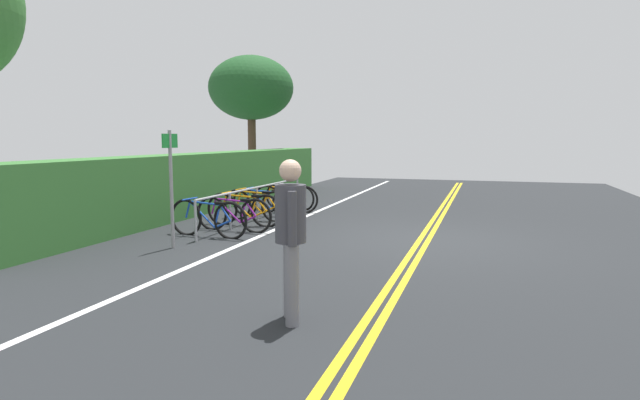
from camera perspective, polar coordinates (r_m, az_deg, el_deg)
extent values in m
cube|color=#232628|center=(9.93, 11.34, -4.49)|extent=(29.37, 11.72, 0.05)
cube|color=gold|center=(9.91, 11.80, -4.36)|extent=(26.43, 0.10, 0.00)
cube|color=gold|center=(9.93, 10.88, -4.32)|extent=(26.43, 0.10, 0.00)
cube|color=white|center=(10.70, -5.35, -3.42)|extent=(26.43, 0.12, 0.00)
cylinder|color=#9EA0A5|center=(9.77, -13.51, -2.29)|extent=(0.05, 0.05, 0.77)
cylinder|color=#9EA0A5|center=(10.93, -9.86, -1.25)|extent=(0.05, 0.05, 0.77)
cylinder|color=#9EA0A5|center=(12.13, -6.91, -0.42)|extent=(0.05, 0.05, 0.77)
cylinder|color=#9EA0A5|center=(13.35, -4.50, 0.27)|extent=(0.05, 0.05, 0.77)
cylinder|color=#9EA0A5|center=(14.60, -2.50, 0.84)|extent=(0.05, 0.05, 0.77)
cylinder|color=#9EA0A5|center=(12.08, -6.94, 1.39)|extent=(5.38, 0.04, 0.04)
torus|color=black|center=(10.55, -14.50, -1.88)|extent=(0.13, 0.75, 0.74)
torus|color=black|center=(9.96, -9.82, -2.27)|extent=(0.13, 0.75, 0.74)
cylinder|color=#1947B7|center=(10.31, -12.82, -1.55)|extent=(0.09, 0.59, 0.51)
cylinder|color=#1947B7|center=(10.24, -12.55, -0.33)|extent=(0.10, 0.70, 0.07)
cylinder|color=#1947B7|center=(10.11, -11.22, -1.77)|extent=(0.05, 0.17, 0.46)
cylinder|color=#1947B7|center=(10.07, -10.67, -2.63)|extent=(0.07, 0.38, 0.19)
cylinder|color=#1947B7|center=(10.00, -10.38, -1.39)|extent=(0.06, 0.26, 0.31)
cylinder|color=#1947B7|center=(10.50, -14.30, -1.02)|extent=(0.05, 0.14, 0.34)
cube|color=black|center=(10.04, -10.94, -0.36)|extent=(0.10, 0.21, 0.05)
cylinder|color=#1947B7|center=(10.44, -14.12, 0.13)|extent=(0.46, 0.07, 0.03)
torus|color=black|center=(11.06, -11.78, -1.46)|extent=(0.10, 0.73, 0.73)
torus|color=black|center=(10.53, -7.07, -1.78)|extent=(0.10, 0.73, 0.73)
cylinder|color=purple|center=(10.84, -10.08, -1.14)|extent=(0.07, 0.59, 0.50)
cylinder|color=purple|center=(10.78, -9.80, -0.01)|extent=(0.08, 0.70, 0.07)
cylinder|color=purple|center=(10.66, -8.47, -1.33)|extent=(0.05, 0.17, 0.45)
cylinder|color=purple|center=(10.63, -7.92, -2.13)|extent=(0.06, 0.38, 0.18)
cylinder|color=purple|center=(10.56, -7.63, -0.98)|extent=(0.05, 0.26, 0.31)
cylinder|color=purple|center=(11.01, -11.58, -0.66)|extent=(0.04, 0.14, 0.33)
cube|color=black|center=(10.60, -8.18, -0.03)|extent=(0.09, 0.20, 0.05)
cylinder|color=purple|center=(10.95, -11.38, 0.41)|extent=(0.46, 0.06, 0.03)
torus|color=black|center=(11.65, -10.67, -1.00)|extent=(0.06, 0.74, 0.74)
torus|color=black|center=(11.20, -5.93, -1.23)|extent=(0.06, 0.74, 0.74)
cylinder|color=orange|center=(11.46, -8.95, -0.66)|extent=(0.04, 0.60, 0.50)
cylinder|color=orange|center=(11.40, -8.66, 0.42)|extent=(0.04, 0.71, 0.07)
cylinder|color=orange|center=(11.31, -7.33, -0.82)|extent=(0.04, 0.17, 0.45)
cylinder|color=orange|center=(11.28, -6.78, -1.57)|extent=(0.04, 0.38, 0.19)
cylinder|color=orange|center=(11.22, -6.48, -0.47)|extent=(0.04, 0.26, 0.31)
cylinder|color=orange|center=(11.60, -10.46, -0.22)|extent=(0.04, 0.14, 0.33)
cube|color=black|center=(11.25, -7.03, 0.43)|extent=(0.08, 0.20, 0.05)
cylinder|color=orange|center=(11.55, -10.25, 0.81)|extent=(0.46, 0.03, 0.03)
torus|color=black|center=(12.38, -9.06, -0.51)|extent=(0.13, 0.74, 0.74)
torus|color=black|center=(11.87, -4.94, -0.75)|extent=(0.13, 0.74, 0.74)
cylinder|color=orange|center=(12.17, -7.56, -0.20)|extent=(0.09, 0.58, 0.51)
cylinder|color=orange|center=(12.11, -7.31, 0.83)|extent=(0.10, 0.69, 0.07)
cylinder|color=orange|center=(12.00, -6.15, -0.36)|extent=(0.05, 0.17, 0.45)
cylinder|color=orange|center=(11.97, -5.68, -1.07)|extent=(0.07, 0.37, 0.19)
cylinder|color=orange|center=(11.91, -5.42, -0.03)|extent=(0.06, 0.25, 0.31)
cylinder|color=orange|center=(12.33, -8.87, 0.23)|extent=(0.05, 0.14, 0.33)
cube|color=black|center=(11.94, -5.90, 0.83)|extent=(0.10, 0.21, 0.05)
cylinder|color=orange|center=(12.28, -8.69, 1.20)|extent=(0.46, 0.07, 0.03)
torus|color=black|center=(13.02, -8.20, -0.23)|extent=(0.06, 0.70, 0.70)
torus|color=black|center=(12.59, -3.84, -0.41)|extent=(0.06, 0.70, 0.70)
cylinder|color=#1947B7|center=(12.84, -6.60, 0.06)|extent=(0.04, 0.61, 0.48)
cylinder|color=#1947B7|center=(12.79, -6.33, 0.97)|extent=(0.04, 0.73, 0.07)
cylinder|color=#1947B7|center=(12.70, -5.11, -0.07)|extent=(0.04, 0.17, 0.43)
cylinder|color=#1947B7|center=(12.67, -4.62, -0.70)|extent=(0.04, 0.39, 0.18)
cylinder|color=#1947B7|center=(12.62, -4.34, 0.22)|extent=(0.04, 0.26, 0.30)
cylinder|color=#1947B7|center=(12.98, -8.00, 0.43)|extent=(0.04, 0.14, 0.32)
cube|color=black|center=(12.64, -4.83, 0.99)|extent=(0.08, 0.20, 0.05)
cylinder|color=#1947B7|center=(12.94, -7.80, 1.31)|extent=(0.46, 0.03, 0.03)
torus|color=black|center=(13.46, -5.87, 0.11)|extent=(0.18, 0.73, 0.73)
torus|color=black|center=(13.26, -1.75, 0.04)|extent=(0.18, 0.73, 0.73)
cylinder|color=orange|center=(13.37, -4.34, 0.44)|extent=(0.13, 0.56, 0.50)
cylinder|color=orange|center=(13.34, -4.08, 1.37)|extent=(0.15, 0.67, 0.07)
cylinder|color=orange|center=(13.31, -2.93, 0.34)|extent=(0.06, 0.17, 0.45)
cylinder|color=orange|center=(13.30, -2.47, -0.27)|extent=(0.10, 0.36, 0.18)
cylinder|color=orange|center=(13.27, -2.21, 0.66)|extent=(0.08, 0.25, 0.31)
cylinder|color=orange|center=(13.43, -5.67, 0.78)|extent=(0.06, 0.14, 0.33)
cube|color=black|center=(13.27, -2.67, 1.41)|extent=(0.11, 0.21, 0.05)
cylinder|color=orange|center=(13.40, -5.48, 1.67)|extent=(0.46, 0.11, 0.03)
torus|color=black|center=(14.39, -4.92, 0.42)|extent=(0.23, 0.66, 0.67)
torus|color=black|center=(13.81, -1.77, 0.18)|extent=(0.23, 0.66, 0.67)
cylinder|color=silver|center=(14.16, -3.77, 0.64)|extent=(0.18, 0.55, 0.46)
cylinder|color=silver|center=(14.10, -3.57, 1.43)|extent=(0.21, 0.65, 0.07)
cylinder|color=silver|center=(13.97, -2.69, 0.50)|extent=(0.08, 0.16, 0.41)
cylinder|color=silver|center=(13.92, -2.34, -0.06)|extent=(0.13, 0.35, 0.17)
cylinder|color=silver|center=(13.86, -2.13, 0.74)|extent=(0.10, 0.24, 0.28)
cylinder|color=silver|center=(14.35, -4.78, 0.99)|extent=(0.07, 0.14, 0.30)
cube|color=black|center=(13.91, -2.49, 1.42)|extent=(0.13, 0.21, 0.05)
cylinder|color=silver|center=(14.30, -4.63, 1.76)|extent=(0.45, 0.15, 0.03)
cylinder|color=slate|center=(5.30, -3.08, -9.38)|extent=(0.14, 0.14, 0.84)
cylinder|color=slate|center=(5.57, -3.32, -8.58)|extent=(0.14, 0.14, 0.84)
cylinder|color=#3F3F47|center=(5.29, -3.25, -1.50)|extent=(0.32, 0.32, 0.59)
sphere|color=beige|center=(5.24, -3.29, 3.25)|extent=(0.23, 0.23, 0.23)
cylinder|color=#3F3F47|center=(5.09, -3.07, -2.10)|extent=(0.09, 0.09, 0.55)
cylinder|color=#3F3F47|center=(5.49, -3.42, -1.46)|extent=(0.09, 0.09, 0.55)
cylinder|color=gray|center=(9.27, -16.02, 1.09)|extent=(0.06, 0.06, 2.03)
cube|color=#198C33|center=(9.23, -16.19, 6.27)|extent=(0.36, 0.08, 0.24)
cube|color=#387533|center=(14.37, -12.05, 2.09)|extent=(14.38, 0.97, 1.51)
cylinder|color=#473323|center=(20.19, -7.47, 5.21)|extent=(0.31, 0.31, 2.72)
ellipsoid|color=#1C4C21|center=(20.27, -7.58, 12.12)|extent=(3.21, 3.21, 2.41)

